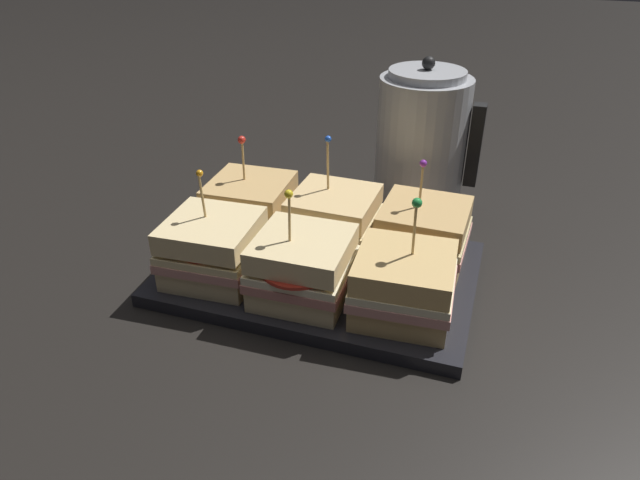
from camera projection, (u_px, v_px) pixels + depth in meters
ground_plane at (320, 278)px, 0.79m from camera, size 6.00×6.00×0.00m
serving_platter at (320, 273)px, 0.78m from camera, size 0.41×0.28×0.02m
sandwich_front_left at (213, 249)px, 0.74m from camera, size 0.12×0.12×0.15m
sandwich_front_center at (301, 267)px, 0.70m from camera, size 0.12×0.12×0.15m
sandwich_front_right at (404, 285)px, 0.67m from camera, size 0.12×0.12×0.15m
sandwich_back_left at (251, 207)px, 0.84m from camera, size 0.12×0.12×0.15m
sandwich_back_center at (332, 220)px, 0.81m from camera, size 0.12×0.12×0.16m
sandwich_back_right at (423, 234)px, 0.77m from camera, size 0.12×0.12×0.15m
kettle_steel at (422, 143)px, 0.92m from camera, size 0.17×0.14×0.25m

